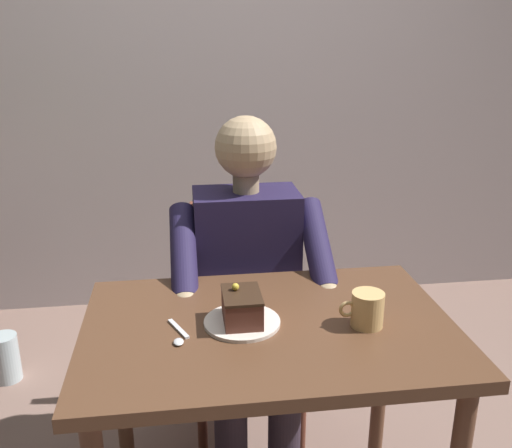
{
  "coord_description": "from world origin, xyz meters",
  "views": [
    {
      "loc": [
        0.22,
        1.33,
        1.5
      ],
      "look_at": [
        0.02,
        -0.1,
        1.0
      ],
      "focal_mm": 39.6,
      "sensor_mm": 36.0,
      "label": 1
    }
  ],
  "objects_px": {
    "seated_person": "(249,291)",
    "cake_slice": "(242,307)",
    "chair": "(244,309)",
    "coffee_cup": "(367,309)",
    "dining_table": "(269,357)",
    "dessert_spoon": "(179,336)"
  },
  "relations": [
    {
      "from": "cake_slice",
      "to": "coffee_cup",
      "type": "relative_size",
      "value": 1.13
    },
    {
      "from": "dining_table",
      "to": "dessert_spoon",
      "type": "bearing_deg",
      "value": 8.93
    },
    {
      "from": "chair",
      "to": "seated_person",
      "type": "height_order",
      "value": "seated_person"
    },
    {
      "from": "chair",
      "to": "coffee_cup",
      "type": "xyz_separation_m",
      "value": [
        -0.25,
        0.65,
        0.32
      ]
    },
    {
      "from": "seated_person",
      "to": "dessert_spoon",
      "type": "bearing_deg",
      "value": 63.1
    },
    {
      "from": "chair",
      "to": "dessert_spoon",
      "type": "relative_size",
      "value": 6.27
    },
    {
      "from": "dining_table",
      "to": "coffee_cup",
      "type": "distance_m",
      "value": 0.3
    },
    {
      "from": "cake_slice",
      "to": "dessert_spoon",
      "type": "height_order",
      "value": "cake_slice"
    },
    {
      "from": "dining_table",
      "to": "coffee_cup",
      "type": "height_order",
      "value": "coffee_cup"
    },
    {
      "from": "chair",
      "to": "seated_person",
      "type": "xyz_separation_m",
      "value": [
        -0.0,
        0.17,
        0.16
      ]
    },
    {
      "from": "chair",
      "to": "dining_table",
      "type": "bearing_deg",
      "value": 90.0
    },
    {
      "from": "seated_person",
      "to": "cake_slice",
      "type": "bearing_deg",
      "value": 80.5
    },
    {
      "from": "chair",
      "to": "seated_person",
      "type": "bearing_deg",
      "value": 90.0
    },
    {
      "from": "coffee_cup",
      "to": "dessert_spoon",
      "type": "relative_size",
      "value": 0.86
    },
    {
      "from": "dessert_spoon",
      "to": "dining_table",
      "type": "bearing_deg",
      "value": -171.07
    },
    {
      "from": "dessert_spoon",
      "to": "cake_slice",
      "type": "bearing_deg",
      "value": -164.6
    },
    {
      "from": "dining_table",
      "to": "seated_person",
      "type": "bearing_deg",
      "value": -90.0
    },
    {
      "from": "seated_person",
      "to": "cake_slice",
      "type": "relative_size",
      "value": 9.01
    },
    {
      "from": "dining_table",
      "to": "seated_person",
      "type": "distance_m",
      "value": 0.44
    },
    {
      "from": "coffee_cup",
      "to": "seated_person",
      "type": "bearing_deg",
      "value": -62.12
    },
    {
      "from": "dining_table",
      "to": "seated_person",
      "type": "relative_size",
      "value": 0.81
    },
    {
      "from": "dessert_spoon",
      "to": "chair",
      "type": "bearing_deg",
      "value": -110.47
    }
  ]
}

